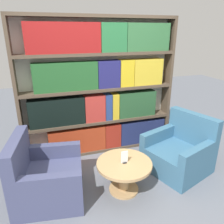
{
  "coord_description": "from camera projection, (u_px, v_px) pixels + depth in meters",
  "views": [
    {
      "loc": [
        -0.94,
        -2.26,
        2.12
      ],
      "look_at": [
        0.01,
        0.62,
        0.99
      ],
      "focal_mm": 35.0,
      "sensor_mm": 36.0,
      "label": 1
    }
  ],
  "objects": [
    {
      "name": "bookshelf",
      "position": [
        101.0,
        89.0,
        3.8
      ],
      "size": [
        2.7,
        0.3,
        2.36
      ],
      "color": "silver",
      "rests_on": "ground_plane"
    },
    {
      "name": "ground_plane",
      "position": [
        126.0,
        194.0,
        3.02
      ],
      "size": [
        14.0,
        14.0,
        0.0
      ],
      "primitive_type": "plane",
      "color": "slate"
    },
    {
      "name": "table_sign",
      "position": [
        124.0,
        158.0,
        2.92
      ],
      "size": [
        0.1,
        0.06,
        0.17
      ],
      "color": "black",
      "rests_on": "coffee_table"
    },
    {
      "name": "armchair_left",
      "position": [
        46.0,
        178.0,
        2.88
      ],
      "size": [
        0.97,
        0.98,
        0.89
      ],
      "rotation": [
        0.0,
        0.0,
        1.42
      ],
      "color": "#42476B",
      "rests_on": "ground_plane"
    },
    {
      "name": "armchair_right",
      "position": [
        179.0,
        152.0,
        3.5
      ],
      "size": [
        1.08,
        1.09,
        0.89
      ],
      "rotation": [
        0.0,
        0.0,
        -1.24
      ],
      "color": "#386684",
      "rests_on": "ground_plane"
    },
    {
      "name": "coffee_table",
      "position": [
        124.0,
        171.0,
        2.99
      ],
      "size": [
        0.75,
        0.75,
        0.45
      ],
      "color": "tan",
      "rests_on": "ground_plane"
    }
  ]
}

